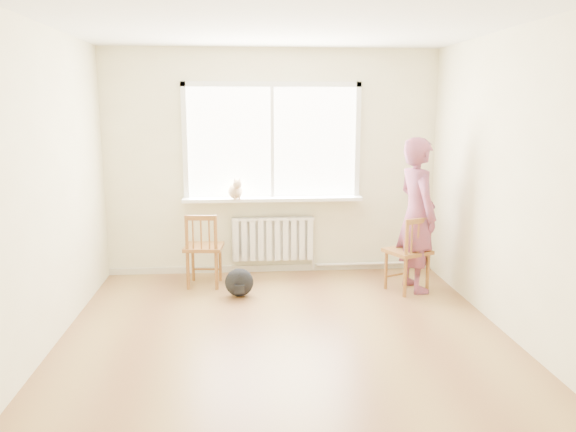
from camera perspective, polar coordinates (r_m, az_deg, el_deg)
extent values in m
plane|color=olive|center=(4.96, -0.10, -13.03)|extent=(4.50, 4.50, 0.00)
plane|color=white|center=(4.57, -0.11, 19.57)|extent=(4.50, 4.50, 0.00)
cube|color=#F3ECC2|center=(6.80, -1.62, 5.38)|extent=(4.00, 0.01, 2.70)
cube|color=white|center=(6.76, -1.62, 7.47)|extent=(2.00, 0.02, 1.30)
cube|color=white|center=(6.73, -1.65, 13.25)|extent=(2.12, 0.05, 0.06)
cube|color=white|center=(6.77, -10.43, 7.30)|extent=(0.06, 0.05, 1.42)
cube|color=white|center=(6.88, 7.06, 7.45)|extent=(0.06, 0.05, 1.42)
cube|color=white|center=(6.74, -1.61, 7.46)|extent=(0.04, 0.05, 1.30)
cube|color=white|center=(6.75, -1.55, 1.74)|extent=(2.15, 0.22, 0.04)
cube|color=white|center=(6.91, -1.56, -2.32)|extent=(1.00, 0.02, 0.55)
cube|color=white|center=(6.86, -1.53, -2.41)|extent=(1.00, 0.10, 0.51)
cube|color=white|center=(6.80, -1.55, -0.28)|extent=(1.00, 0.12, 0.03)
cylinder|color=silver|center=(7.16, 8.54, -4.81)|extent=(1.40, 0.04, 0.04)
cube|color=beige|center=(7.04, -1.56, -5.30)|extent=(4.00, 0.03, 0.08)
cube|color=#94602B|center=(6.47, -8.54, -3.13)|extent=(0.46, 0.44, 0.04)
cylinder|color=#94602B|center=(6.66, -6.90, -4.69)|extent=(0.04, 0.04, 0.45)
cylinder|color=#94602B|center=(6.70, -9.63, -4.65)|extent=(0.04, 0.04, 0.45)
cylinder|color=#94602B|center=(6.35, -7.28, -5.47)|extent=(0.04, 0.04, 0.45)
cylinder|color=#94602B|center=(6.40, -10.13, -5.42)|extent=(0.04, 0.04, 0.45)
cylinder|color=#94602B|center=(6.30, -7.32, -3.73)|extent=(0.04, 0.04, 0.85)
cylinder|color=#94602B|center=(6.35, -10.20, -3.69)|extent=(0.04, 0.04, 0.85)
cube|color=#94602B|center=(6.23, -8.87, -0.19)|extent=(0.35, 0.07, 0.06)
cylinder|color=#94602B|center=(6.26, -8.01, -1.81)|extent=(0.02, 0.02, 0.34)
cylinder|color=#94602B|center=(6.27, -8.82, -1.81)|extent=(0.02, 0.02, 0.34)
cylinder|color=#94602B|center=(6.29, -9.63, -1.80)|extent=(0.02, 0.02, 0.34)
cube|color=#94602B|center=(6.34, 12.04, -3.52)|extent=(0.55, 0.54, 0.04)
cylinder|color=#94602B|center=(6.62, 12.10, -4.94)|extent=(0.04, 0.04, 0.45)
cylinder|color=#94602B|center=(6.42, 9.93, -5.36)|extent=(0.04, 0.04, 0.45)
cylinder|color=#94602B|center=(6.39, 14.00, -5.60)|extent=(0.04, 0.04, 0.45)
cylinder|color=#94602B|center=(6.19, 11.81, -6.07)|extent=(0.04, 0.04, 0.45)
cylinder|color=#94602B|center=(6.34, 14.09, -3.85)|extent=(0.04, 0.04, 0.85)
cylinder|color=#94602B|center=(6.13, 11.89, -4.27)|extent=(0.04, 0.04, 0.85)
cube|color=#94602B|center=(6.14, 13.17, -0.48)|extent=(0.33, 0.18, 0.06)
cylinder|color=#94602B|center=(6.24, 13.71, -2.03)|extent=(0.02, 0.02, 0.34)
cylinder|color=#94602B|center=(6.18, 13.09, -2.12)|extent=(0.02, 0.02, 0.34)
cylinder|color=#94602B|center=(6.12, 12.46, -2.22)|extent=(0.02, 0.02, 0.34)
imported|color=#BF3F56|center=(6.33, 12.97, 0.11)|extent=(0.52, 0.69, 1.70)
ellipsoid|color=#D1B38E|center=(6.65, -5.38, 2.56)|extent=(0.22, 0.29, 0.19)
sphere|color=#D1B38E|center=(6.52, -5.17, 3.24)|extent=(0.10, 0.10, 0.10)
cone|color=#D1B38E|center=(6.51, -5.42, 3.68)|extent=(0.03, 0.03, 0.04)
cone|color=#D1B38E|center=(6.52, -4.93, 3.71)|extent=(0.03, 0.03, 0.04)
cylinder|color=#D1B38E|center=(6.79, -5.60, 2.24)|extent=(0.06, 0.17, 0.02)
cylinder|color=#D1B38E|center=(6.56, -5.44, 2.02)|extent=(0.02, 0.02, 0.10)
cylinder|color=#D1B38E|center=(6.57, -4.95, 2.05)|extent=(0.02, 0.02, 0.10)
ellipsoid|color=black|center=(6.13, -4.98, -6.74)|extent=(0.37, 0.33, 0.31)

